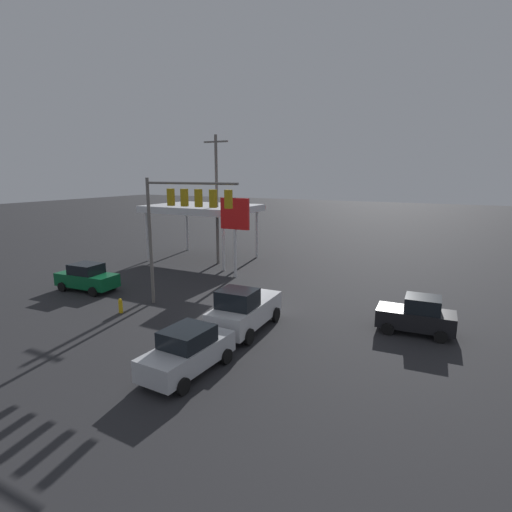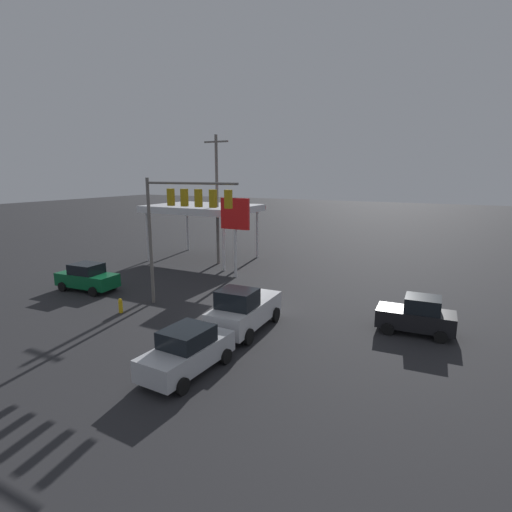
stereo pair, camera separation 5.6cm
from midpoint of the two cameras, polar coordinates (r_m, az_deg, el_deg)
name	(u,v)px [view 1 (the left image)]	position (r m, az deg, el deg)	size (l,w,h in m)	color
ground_plane	(241,310)	(24.42, -2.25, -7.65)	(200.00, 200.00, 0.00)	#262628
traffic_signal_assembly	(183,210)	(23.65, -10.43, 6.50)	(6.41, 0.43, 7.85)	slate
utility_pole	(217,198)	(35.90, -5.67, 8.28)	(2.40, 0.26, 11.37)	slate
gas_station_canopy	(203,209)	(38.10, -7.68, 6.68)	(9.58, 7.33, 5.18)	silver
price_sign	(235,219)	(31.06, -3.08, 5.36)	(2.45, 0.27, 6.24)	silver
hatchback_crossing	(417,315)	(22.28, 21.95, -7.88)	(3.89, 2.13, 1.97)	black
sedan_far	(87,277)	(30.41, -23.05, -2.82)	(4.51, 2.28, 1.93)	#0C592D
sedan_waiting	(188,351)	(17.06, -9.80, -13.21)	(2.22, 4.48, 1.93)	silver
pickup_parked	(244,310)	(20.99, -1.76, -7.72)	(2.42, 5.27, 2.40)	silver
fire_hydrant	(121,306)	(25.05, -18.84, -6.73)	(0.24, 0.24, 0.88)	gold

